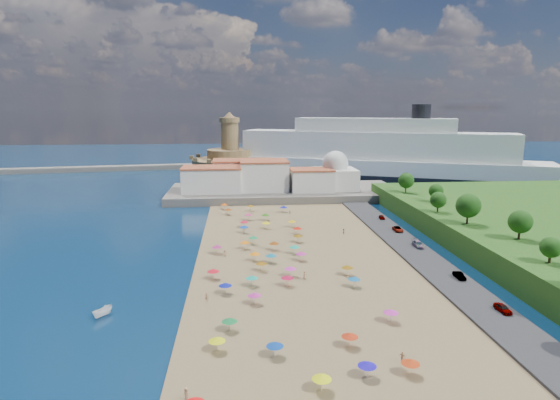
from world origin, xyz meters
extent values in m
plane|color=#071938|center=(0.00, 0.00, 0.00)|extent=(700.00, 700.00, 0.00)
cube|color=#59544C|center=(10.00, 73.00, 1.50)|extent=(90.00, 36.00, 3.00)
cube|color=#59544C|center=(-12.00, 108.00, 1.20)|extent=(18.00, 70.00, 2.40)
cube|color=#59544C|center=(-110.00, 153.00, 1.30)|extent=(199.03, 34.77, 2.60)
cube|color=silver|center=(-18.00, 69.00, 7.50)|extent=(22.00, 14.00, 9.00)
cube|color=silver|center=(2.00, 71.00, 8.50)|extent=(18.00, 16.00, 11.00)
cube|color=silver|center=(20.00, 67.00, 7.00)|extent=(16.00, 12.00, 8.00)
cube|color=silver|center=(-6.00, 83.00, 8.00)|extent=(24.00, 14.00, 10.00)
cube|color=silver|center=(30.00, 71.00, 7.00)|extent=(16.00, 16.00, 8.00)
sphere|color=silver|center=(30.00, 71.00, 13.00)|extent=(10.00, 10.00, 10.00)
cylinder|color=silver|center=(30.00, 71.00, 16.80)|extent=(1.20, 1.20, 1.60)
cylinder|color=#9C7F4E|center=(-12.00, 138.00, 4.00)|extent=(40.00, 40.00, 8.00)
cylinder|color=#9C7F4E|center=(-12.00, 138.00, 10.50)|extent=(24.00, 24.00, 5.00)
cylinder|color=#9C7F4E|center=(-12.00, 138.00, 20.00)|extent=(9.00, 9.00, 14.00)
cylinder|color=#9C7F4E|center=(-12.00, 138.00, 28.20)|extent=(10.40, 10.40, 2.40)
cone|color=#9C7F4E|center=(-12.00, 138.00, 30.90)|extent=(6.00, 6.00, 3.00)
cube|color=black|center=(58.77, 117.75, 1.33)|extent=(161.08, 87.33, 2.65)
cube|color=white|center=(58.77, 117.75, 4.91)|extent=(160.01, 86.57, 9.83)
cube|color=white|center=(58.77, 117.75, 16.38)|extent=(128.18, 69.66, 13.10)
cube|color=white|center=(58.77, 117.75, 26.21)|extent=(76.28, 44.15, 6.55)
cylinder|color=black|center=(78.84, 109.15, 32.76)|extent=(8.74, 8.74, 6.55)
cylinder|color=gray|center=(-4.65, -6.78, 1.25)|extent=(0.07, 0.07, 2.00)
cone|color=orange|center=(-4.65, -6.78, 2.15)|extent=(2.50, 2.50, 0.60)
cylinder|color=gray|center=(2.28, -17.35, 1.25)|extent=(0.07, 0.07, 2.00)
cone|color=#CC2BAC|center=(2.28, -17.35, 2.15)|extent=(2.50, 2.50, 0.60)
cylinder|color=gray|center=(-6.71, 17.77, 1.25)|extent=(0.07, 0.07, 2.00)
cone|color=#0C40A7|center=(-6.71, 17.77, 2.15)|extent=(2.50, 2.50, 0.60)
cylinder|color=gray|center=(-0.32, 21.83, 1.25)|extent=(0.07, 0.07, 2.00)
cone|color=yellow|center=(-0.32, 21.83, 2.15)|extent=(2.50, 2.50, 0.60)
cylinder|color=gray|center=(-5.61, -30.57, 1.25)|extent=(0.07, 0.07, 2.00)
cone|color=#B22687|center=(-5.61, -30.57, 2.15)|extent=(2.50, 2.50, 0.60)
cylinder|color=gray|center=(7.94, 14.92, 1.25)|extent=(0.07, 0.07, 2.00)
cone|color=red|center=(7.94, 14.92, 2.15)|extent=(2.50, 2.50, 0.60)
cylinder|color=gray|center=(16.18, -39.61, 1.25)|extent=(0.07, 0.07, 2.00)
cone|color=#C229A2|center=(16.18, -39.61, 2.15)|extent=(2.50, 2.50, 0.60)
cylinder|color=gray|center=(7.63, -46.95, 1.25)|extent=(0.07, 0.07, 2.00)
cone|color=#AF290E|center=(7.63, -46.95, 2.15)|extent=(2.50, 2.50, 0.60)
cylinder|color=gray|center=(-10.91, -25.36, 1.25)|extent=(0.07, 0.07, 2.00)
cone|color=#0B1590|center=(-10.91, -25.36, 2.15)|extent=(2.50, 2.50, 0.60)
cylinder|color=gray|center=(-4.09, 45.57, 1.25)|extent=(0.07, 0.07, 2.00)
cone|color=#9D670E|center=(-4.09, 45.57, 2.15)|extent=(2.50, 2.50, 0.60)
cylinder|color=gray|center=(5.83, -7.61, 1.25)|extent=(0.07, 0.07, 2.00)
cone|color=#B22684|center=(5.83, -7.61, 2.15)|extent=(2.50, 2.50, 0.60)
cylinder|color=gray|center=(-13.54, -17.41, 1.25)|extent=(0.07, 0.07, 2.00)
cone|color=red|center=(-13.54, -17.41, 2.15)|extent=(2.50, 2.50, 0.60)
cylinder|color=gray|center=(13.95, -24.32, 1.25)|extent=(0.07, 0.07, 2.00)
cone|color=#105A95|center=(13.95, -24.32, 2.15)|extent=(2.50, 2.50, 0.60)
cylinder|color=gray|center=(-4.53, 6.66, 1.25)|extent=(0.07, 0.07, 2.00)
cone|color=#167F46|center=(-4.53, 6.66, 2.15)|extent=(2.50, 2.50, 0.60)
cylinder|color=gray|center=(8.00, -54.87, 1.25)|extent=(0.07, 0.07, 2.00)
cone|color=#1C0DB4|center=(8.00, -54.87, 2.15)|extent=(2.50, 2.50, 0.60)
cylinder|color=gray|center=(-5.79, -21.92, 1.25)|extent=(0.07, 0.07, 2.00)
cone|color=#10957F|center=(-5.79, -21.92, 2.15)|extent=(2.50, 2.50, 0.60)
cylinder|color=gray|center=(0.05, 31.89, 1.25)|extent=(0.07, 0.07, 2.00)
cone|color=#266B13|center=(0.05, 31.89, 2.15)|extent=(2.50, 2.50, 0.60)
cylinder|color=gray|center=(1.08, -22.50, 1.25)|extent=(0.07, 0.07, 2.00)
cone|color=#A80D35|center=(1.08, -22.50, 2.15)|extent=(2.50, 2.50, 0.60)
cylinder|color=gray|center=(-1.08, -8.36, 1.25)|extent=(0.07, 0.07, 2.00)
cone|color=#0E6686|center=(-1.08, -8.36, 2.15)|extent=(2.50, 2.50, 0.60)
cylinder|color=gray|center=(0.36, 1.18, 1.25)|extent=(0.07, 0.07, 2.00)
cone|color=#7A380B|center=(0.36, 1.18, 2.15)|extent=(2.50, 2.50, 0.60)
cylinder|color=gray|center=(-11.42, 40.71, 1.25)|extent=(0.07, 0.07, 2.00)
cone|color=#87390C|center=(-11.42, 40.71, 2.15)|extent=(2.50, 2.50, 0.60)
cylinder|color=gray|center=(7.02, 7.25, 1.25)|extent=(0.07, 0.07, 2.00)
cone|color=#78540A|center=(7.02, 7.25, 2.15)|extent=(2.50, 2.50, 0.60)
cylinder|color=gray|center=(-3.49, -13.52, 1.25)|extent=(0.07, 0.07, 2.00)
cone|color=#83530B|center=(-3.49, -13.52, 2.15)|extent=(2.50, 2.50, 0.60)
cylinder|color=gray|center=(-9.89, -40.38, 1.25)|extent=(0.07, 0.07, 2.00)
cone|color=#136F34|center=(-9.89, -40.38, 2.15)|extent=(2.50, 2.50, 0.60)
cylinder|color=gray|center=(-12.98, 48.95, 1.25)|extent=(0.07, 0.07, 2.00)
cone|color=#CA4E08|center=(-12.98, 48.95, 2.15)|extent=(2.50, 2.50, 0.60)
cylinder|color=gray|center=(-6.77, 2.57, 1.25)|extent=(0.07, 0.07, 2.00)
cone|color=orange|center=(-6.77, 2.57, 2.15)|extent=(2.50, 2.50, 0.60)
cylinder|color=gray|center=(14.17, -17.66, 1.25)|extent=(0.07, 0.07, 2.00)
cone|color=#7B540B|center=(14.17, -17.66, 2.15)|extent=(2.50, 2.50, 0.60)
cylinder|color=gray|center=(-3.46, -48.68, 1.25)|extent=(0.07, 0.07, 2.00)
cone|color=navy|center=(-3.46, -48.68, 2.15)|extent=(2.50, 2.50, 0.60)
cylinder|color=gray|center=(1.63, -57.24, 1.25)|extent=(0.07, 0.07, 2.00)
cone|color=#D6E70C|center=(1.63, -57.24, 2.15)|extent=(2.50, 2.50, 0.60)
cylinder|color=gray|center=(6.87, 42.84, 1.25)|extent=(0.07, 0.07, 2.00)
cone|color=#0C13A6|center=(6.87, 42.84, 2.15)|extent=(2.50, 2.50, 0.60)
cylinder|color=gray|center=(4.98, -2.27, 1.25)|extent=(0.07, 0.07, 2.00)
cone|color=#119E7C|center=(4.98, -2.27, 2.15)|extent=(2.50, 2.50, 0.60)
cylinder|color=gray|center=(-5.15, 32.81, 1.25)|extent=(0.07, 0.07, 2.00)
cone|color=#C82A69|center=(-5.15, 32.81, 2.15)|extent=(2.50, 2.50, 0.60)
cylinder|color=gray|center=(13.78, -54.81, 1.25)|extent=(0.07, 0.07, 2.00)
cone|color=#B7330E|center=(13.78, -54.81, 2.15)|extent=(2.50, 2.50, 0.60)
cylinder|color=gray|center=(7.34, 22.88, 1.25)|extent=(0.07, 0.07, 2.00)
cone|color=gold|center=(7.34, 22.88, 2.15)|extent=(2.50, 2.50, 0.60)
cylinder|color=gray|center=(-11.59, -46.47, 1.25)|extent=(0.07, 0.07, 2.00)
cone|color=#D0DB0B|center=(-11.59, -46.47, 2.15)|extent=(2.50, 2.50, 0.60)
cylinder|color=gray|center=(-13.43, -0.51, 1.25)|extent=(0.07, 0.07, 2.00)
cone|color=#A12269|center=(-13.43, -0.51, 2.15)|extent=(2.50, 2.50, 0.60)
cylinder|color=gray|center=(-6.57, 23.59, 1.25)|extent=(0.07, 0.07, 2.00)
cone|color=red|center=(-6.57, 23.59, 2.15)|extent=(2.50, 2.50, 0.60)
imported|color=tan|center=(13.82, -51.79, 1.08)|extent=(1.03, 0.89, 1.66)
imported|color=tan|center=(20.48, 13.38, 1.18)|extent=(1.02, 1.81, 1.86)
imported|color=tan|center=(8.45, 38.62, 1.09)|extent=(1.16, 1.23, 1.67)
imported|color=tan|center=(0.55, 26.64, 1.08)|extent=(0.96, 1.01, 1.65)
imported|color=tan|center=(-14.78, -57.65, 1.06)|extent=(0.95, 0.88, 1.62)
imported|color=tan|center=(-11.59, -3.15, 1.07)|extent=(0.99, 1.02, 1.65)
imported|color=tan|center=(-14.21, -28.42, 1.10)|extent=(0.74, 0.69, 1.69)
imported|color=tan|center=(4.99, -19.11, 1.15)|extent=(0.97, 1.05, 1.80)
imported|color=white|center=(-31.28, -32.79, 0.79)|extent=(3.38, 4.28, 1.57)
imported|color=gray|center=(36.00, 14.02, 1.35)|extent=(2.29, 4.72, 1.29)
imported|color=gray|center=(36.00, 28.70, 1.30)|extent=(1.72, 3.63, 1.20)
imported|color=gray|center=(36.00, -38.52, 1.34)|extent=(1.75, 3.86, 1.28)
imported|color=gray|center=(36.00, -0.93, 1.41)|extent=(2.12, 4.96, 1.43)
imported|color=gray|center=(36.00, -22.79, 1.32)|extent=(1.34, 3.78, 1.24)
cylinder|color=#382314|center=(49.68, -29.95, 7.10)|extent=(0.50, 0.50, 2.20)
sphere|color=#14380F|center=(49.68, -29.95, 9.07)|extent=(3.95, 3.95, 3.95)
cylinder|color=#382314|center=(53.48, -14.10, 7.42)|extent=(0.50, 0.50, 2.85)
sphere|color=#14380F|center=(53.48, -14.10, 9.99)|extent=(5.13, 5.13, 5.13)
cylinder|color=#382314|center=(48.67, 0.07, 7.68)|extent=(0.50, 0.50, 3.36)
sphere|color=#14380F|center=(48.67, 0.07, 10.71)|extent=(6.05, 6.05, 6.05)
cylinder|color=#382314|center=(47.02, 13.80, 7.25)|extent=(0.50, 0.50, 2.50)
sphere|color=#14380F|center=(47.02, 13.80, 9.49)|extent=(4.49, 4.49, 4.49)
cylinder|color=#382314|center=(52.42, 27.66, 7.24)|extent=(0.50, 0.50, 2.47)
sphere|color=#14380F|center=(52.42, 27.66, 9.46)|extent=(4.45, 4.45, 4.45)
cylinder|color=#382314|center=(48.99, 44.28, 7.49)|extent=(0.50, 0.50, 2.98)
sphere|color=#14380F|center=(48.99, 44.28, 10.17)|extent=(5.36, 5.36, 5.36)
camera|label=1|loc=(-8.22, -108.58, 34.62)|focal=30.00mm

